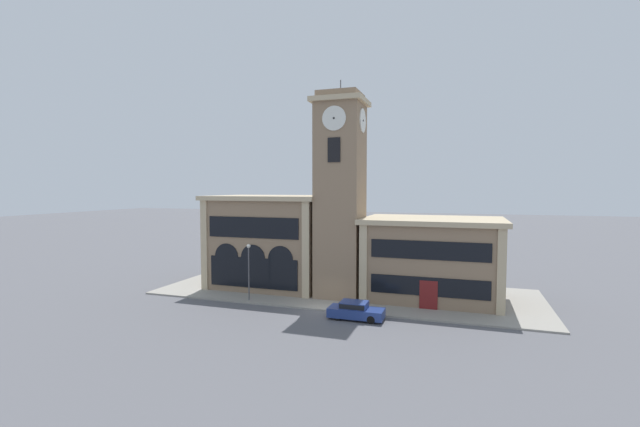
% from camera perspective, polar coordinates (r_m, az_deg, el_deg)
% --- Properties ---
extents(ground_plane, '(300.00, 300.00, 0.00)m').
position_cam_1_polar(ground_plane, '(37.12, 0.46, -12.90)').
color(ground_plane, '#56565B').
extents(sidewalk_kerb, '(36.90, 13.56, 0.15)m').
position_cam_1_polar(sidewalk_kerb, '(43.38, 3.30, -10.40)').
color(sidewalk_kerb, gray).
rests_on(sidewalk_kerb, ground_plane).
extents(clock_tower, '(4.85, 4.85, 20.50)m').
position_cam_1_polar(clock_tower, '(40.53, 2.73, 2.39)').
color(clock_tower, '#897056').
rests_on(clock_tower, ground_plane).
extents(town_hall_left_wing, '(12.34, 9.22, 9.64)m').
position_cam_1_polar(town_hall_left_wing, '(45.77, -6.48, -3.62)').
color(town_hall_left_wing, '#897056').
rests_on(town_hall_left_wing, ground_plane).
extents(town_hall_right_wing, '(12.77, 9.22, 7.63)m').
position_cam_1_polar(town_hall_right_wing, '(41.74, 14.77, -5.78)').
color(town_hall_right_wing, '#897056').
rests_on(town_hall_right_wing, ground_plane).
extents(parked_car_near, '(4.41, 1.79, 1.40)m').
position_cam_1_polar(parked_car_near, '(34.94, 4.75, -12.71)').
color(parked_car_near, navy).
rests_on(parked_car_near, ground_plane).
extents(street_lamp, '(0.36, 0.36, 5.18)m').
position_cam_1_polar(street_lamp, '(39.85, -9.48, -6.50)').
color(street_lamp, '#4C4C51').
rests_on(street_lamp, sidewalk_kerb).
extents(bollard, '(0.18, 0.18, 1.06)m').
position_cam_1_polar(bollard, '(36.38, 6.06, -12.17)').
color(bollard, black).
rests_on(bollard, sidewalk_kerb).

